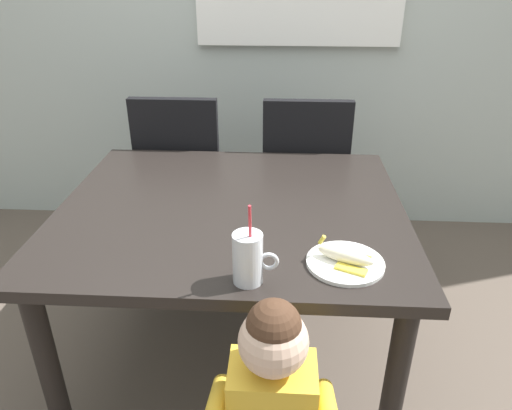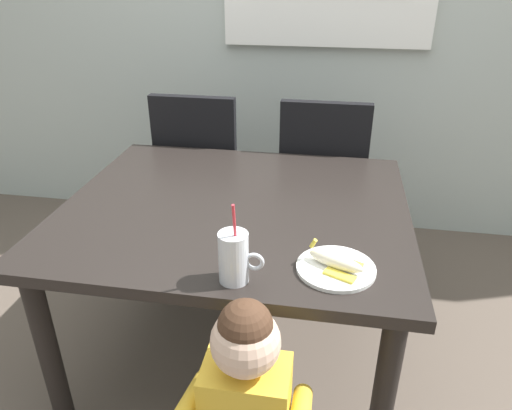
% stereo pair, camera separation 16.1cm
% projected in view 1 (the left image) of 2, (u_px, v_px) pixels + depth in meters
% --- Properties ---
extents(ground_plane, '(24.00, 24.00, 0.00)m').
position_uv_depth(ground_plane, '(235.00, 353.00, 2.07)').
color(ground_plane, brown).
extents(dining_table, '(1.26, 1.09, 0.73)m').
position_uv_depth(dining_table, '(232.00, 227.00, 1.78)').
color(dining_table, black).
rests_on(dining_table, ground).
extents(dining_chair_left, '(0.44, 0.44, 0.96)m').
position_uv_depth(dining_chair_left, '(183.00, 172.00, 2.49)').
color(dining_chair_left, black).
rests_on(dining_chair_left, ground).
extents(dining_chair_right, '(0.44, 0.44, 0.96)m').
position_uv_depth(dining_chair_right, '(304.00, 174.00, 2.46)').
color(dining_chair_right, black).
rests_on(dining_chair_right, ground).
extents(toddler_standing, '(0.33, 0.24, 0.84)m').
position_uv_depth(toddler_standing, '(272.00, 401.00, 1.21)').
color(toddler_standing, '#3F4760').
rests_on(toddler_standing, ground).
extents(milk_cup, '(0.13, 0.08, 0.25)m').
position_uv_depth(milk_cup, '(248.00, 261.00, 1.30)').
color(milk_cup, silver).
rests_on(milk_cup, dining_table).
extents(snack_plate, '(0.23, 0.23, 0.01)m').
position_uv_depth(snack_plate, '(345.00, 263.00, 1.40)').
color(snack_plate, white).
rests_on(snack_plate, dining_table).
extents(peeled_banana, '(0.17, 0.14, 0.07)m').
position_uv_depth(peeled_banana, '(346.00, 256.00, 1.38)').
color(peeled_banana, '#F4EAC6').
rests_on(peeled_banana, snack_plate).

